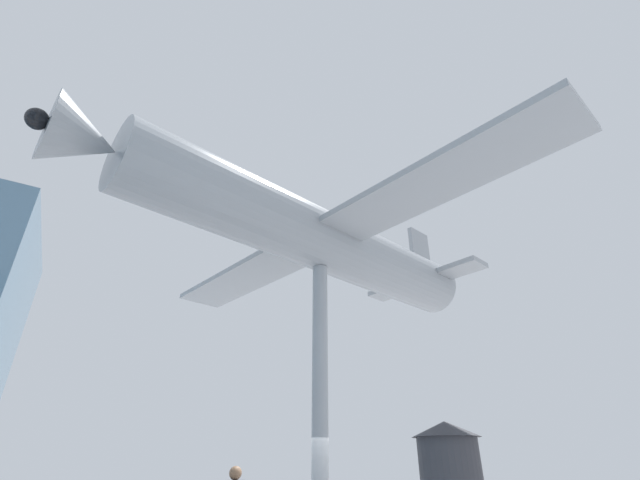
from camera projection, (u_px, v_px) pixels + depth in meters
support_pylon_central at (320, 393)px, 11.10m from camera, size 0.43×0.43×7.11m
suspended_airplane at (312, 236)px, 13.00m from camera, size 15.17×14.06×3.23m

